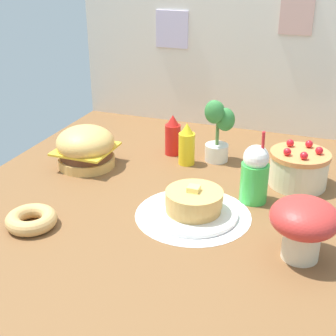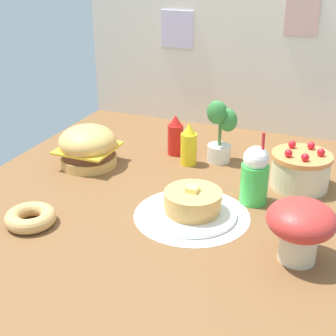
{
  "view_description": "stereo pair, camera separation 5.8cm",
  "coord_description": "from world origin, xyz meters",
  "px_view_note": "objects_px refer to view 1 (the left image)",
  "views": [
    {
      "loc": [
        0.65,
        -1.78,
        1.04
      ],
      "look_at": [
        -0.03,
        0.05,
        0.14
      ],
      "focal_mm": 50.85,
      "sensor_mm": 36.0,
      "label": 1
    },
    {
      "loc": [
        0.7,
        -1.76,
        1.04
      ],
      "look_at": [
        -0.03,
        0.05,
        0.14
      ],
      "focal_mm": 50.85,
      "sensor_mm": 36.0,
      "label": 2
    }
  ],
  "objects_px": {
    "pancake_stack": "(194,204)",
    "mustard_bottle": "(187,145)",
    "donut_pink_glaze": "(31,219)",
    "mushroom_stool": "(304,223)",
    "burger": "(86,148)",
    "potted_plant": "(218,128)",
    "cream_soda_cup": "(255,174)",
    "layer_cake": "(299,168)",
    "ketchup_bottle": "(173,136)"
  },
  "relations": [
    {
      "from": "ketchup_bottle",
      "to": "layer_cake",
      "type": "bearing_deg",
      "value": -12.41
    },
    {
      "from": "burger",
      "to": "layer_cake",
      "type": "relative_size",
      "value": 1.06
    },
    {
      "from": "ketchup_bottle",
      "to": "donut_pink_glaze",
      "type": "distance_m",
      "value": 0.96
    },
    {
      "from": "pancake_stack",
      "to": "layer_cake",
      "type": "xyz_separation_m",
      "value": [
        0.38,
        0.45,
        0.04
      ]
    },
    {
      "from": "potted_plant",
      "to": "mushroom_stool",
      "type": "distance_m",
      "value": 0.92
    },
    {
      "from": "layer_cake",
      "to": "mushroom_stool",
      "type": "height_order",
      "value": "mushroom_stool"
    },
    {
      "from": "cream_soda_cup",
      "to": "pancake_stack",
      "type": "bearing_deg",
      "value": -134.31
    },
    {
      "from": "ketchup_bottle",
      "to": "mushroom_stool",
      "type": "height_order",
      "value": "mushroom_stool"
    },
    {
      "from": "pancake_stack",
      "to": "potted_plant",
      "type": "bearing_deg",
      "value": 95.67
    },
    {
      "from": "pancake_stack",
      "to": "mustard_bottle",
      "type": "xyz_separation_m",
      "value": [
        -0.2,
        0.5,
        0.05
      ]
    },
    {
      "from": "burger",
      "to": "ketchup_bottle",
      "type": "distance_m",
      "value": 0.48
    },
    {
      "from": "burger",
      "to": "pancake_stack",
      "type": "height_order",
      "value": "burger"
    },
    {
      "from": "pancake_stack",
      "to": "mustard_bottle",
      "type": "distance_m",
      "value": 0.54
    },
    {
      "from": "cream_soda_cup",
      "to": "potted_plant",
      "type": "bearing_deg",
      "value": 125.6
    },
    {
      "from": "layer_cake",
      "to": "cream_soda_cup",
      "type": "bearing_deg",
      "value": -126.1
    },
    {
      "from": "potted_plant",
      "to": "burger",
      "type": "bearing_deg",
      "value": -153.89
    },
    {
      "from": "burger",
      "to": "layer_cake",
      "type": "bearing_deg",
      "value": 8.34
    },
    {
      "from": "mustard_bottle",
      "to": "layer_cake",
      "type": "bearing_deg",
      "value": -5.17
    },
    {
      "from": "layer_cake",
      "to": "ketchup_bottle",
      "type": "distance_m",
      "value": 0.71
    },
    {
      "from": "mushroom_stool",
      "to": "layer_cake",
      "type": "bearing_deg",
      "value": 97.26
    },
    {
      "from": "potted_plant",
      "to": "layer_cake",
      "type": "bearing_deg",
      "value": -18.54
    },
    {
      "from": "pancake_stack",
      "to": "mustard_bottle",
      "type": "bearing_deg",
      "value": 111.43
    },
    {
      "from": "pancake_stack",
      "to": "potted_plant",
      "type": "height_order",
      "value": "potted_plant"
    },
    {
      "from": "burger",
      "to": "mushroom_stool",
      "type": "xyz_separation_m",
      "value": [
        1.14,
        -0.45,
        0.04
      ]
    },
    {
      "from": "cream_soda_cup",
      "to": "donut_pink_glaze",
      "type": "xyz_separation_m",
      "value": [
        -0.81,
        -0.53,
        -0.1
      ]
    },
    {
      "from": "donut_pink_glaze",
      "to": "potted_plant",
      "type": "xyz_separation_m",
      "value": [
        0.53,
        0.92,
        0.15
      ]
    },
    {
      "from": "ketchup_bottle",
      "to": "mushroom_stool",
      "type": "distance_m",
      "value": 1.08
    },
    {
      "from": "burger",
      "to": "donut_pink_glaze",
      "type": "distance_m",
      "value": 0.62
    },
    {
      "from": "mustard_bottle",
      "to": "donut_pink_glaze",
      "type": "distance_m",
      "value": 0.91
    },
    {
      "from": "mustard_bottle",
      "to": "mushroom_stool",
      "type": "relative_size",
      "value": 0.91
    },
    {
      "from": "ketchup_bottle",
      "to": "potted_plant",
      "type": "xyz_separation_m",
      "value": [
        0.25,
        -0.0,
        0.08
      ]
    },
    {
      "from": "cream_soda_cup",
      "to": "mushroom_stool",
      "type": "relative_size",
      "value": 1.36
    },
    {
      "from": "cream_soda_cup",
      "to": "donut_pink_glaze",
      "type": "distance_m",
      "value": 0.97
    },
    {
      "from": "pancake_stack",
      "to": "mustard_bottle",
      "type": "height_order",
      "value": "mustard_bottle"
    },
    {
      "from": "layer_cake",
      "to": "burger",
      "type": "bearing_deg",
      "value": -171.66
    },
    {
      "from": "potted_plant",
      "to": "mushroom_stool",
      "type": "xyz_separation_m",
      "value": [
        0.52,
        -0.75,
        -0.04
      ]
    },
    {
      "from": "cream_soda_cup",
      "to": "potted_plant",
      "type": "distance_m",
      "value": 0.47
    },
    {
      "from": "burger",
      "to": "donut_pink_glaze",
      "type": "relative_size",
      "value": 1.43
    },
    {
      "from": "pancake_stack",
      "to": "layer_cake",
      "type": "height_order",
      "value": "layer_cake"
    },
    {
      "from": "ketchup_bottle",
      "to": "donut_pink_glaze",
      "type": "bearing_deg",
      "value": -107.14
    },
    {
      "from": "donut_pink_glaze",
      "to": "mushroom_stool",
      "type": "distance_m",
      "value": 1.07
    },
    {
      "from": "cream_soda_cup",
      "to": "potted_plant",
      "type": "xyz_separation_m",
      "value": [
        -0.27,
        0.38,
        0.05
      ]
    },
    {
      "from": "burger",
      "to": "mustard_bottle",
      "type": "xyz_separation_m",
      "value": [
        0.48,
        0.21,
        0.0
      ]
    },
    {
      "from": "mustard_bottle",
      "to": "pancake_stack",
      "type": "bearing_deg",
      "value": -68.57
    },
    {
      "from": "donut_pink_glaze",
      "to": "mushroom_stool",
      "type": "height_order",
      "value": "mushroom_stool"
    },
    {
      "from": "pancake_stack",
      "to": "layer_cake",
      "type": "relative_size",
      "value": 1.36
    },
    {
      "from": "potted_plant",
      "to": "cream_soda_cup",
      "type": "bearing_deg",
      "value": -54.4
    },
    {
      "from": "pancake_stack",
      "to": "donut_pink_glaze",
      "type": "relative_size",
      "value": 1.83
    },
    {
      "from": "potted_plant",
      "to": "ketchup_bottle",
      "type": "bearing_deg",
      "value": 179.0
    },
    {
      "from": "cream_soda_cup",
      "to": "donut_pink_glaze",
      "type": "bearing_deg",
      "value": -146.48
    }
  ]
}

